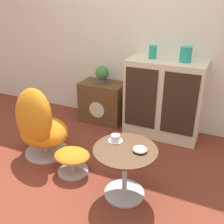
% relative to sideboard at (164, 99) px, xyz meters
% --- Properties ---
extents(ground_plane, '(12.00, 12.00, 0.00)m').
position_rel_sideboard_xyz_m(ground_plane, '(-0.39, -1.24, -0.48)').
color(ground_plane, brown).
extents(wall_back, '(6.40, 0.06, 2.60)m').
position_rel_sideboard_xyz_m(wall_back, '(-0.39, 0.26, 0.82)').
color(wall_back, silver).
rests_on(wall_back, ground_plane).
extents(sideboard, '(0.91, 0.45, 0.97)m').
position_rel_sideboard_xyz_m(sideboard, '(0.00, 0.00, 0.00)').
color(sideboard, beige).
rests_on(sideboard, ground_plane).
extents(tv_console, '(0.60, 0.38, 0.56)m').
position_rel_sideboard_xyz_m(tv_console, '(-0.86, 0.04, -0.20)').
color(tv_console, brown).
rests_on(tv_console, ground_plane).
extents(egg_chair, '(0.73, 0.70, 0.82)m').
position_rel_sideboard_xyz_m(egg_chair, '(-1.10, -1.03, -0.11)').
color(egg_chair, '#B7B7BC').
rests_on(egg_chair, ground_plane).
extents(ottoman, '(0.37, 0.32, 0.24)m').
position_rel_sideboard_xyz_m(ottoman, '(-0.62, -1.16, -0.32)').
color(ottoman, '#B7B7BC').
rests_on(ottoman, ground_plane).
extents(coffee_table, '(0.55, 0.55, 0.49)m').
position_rel_sideboard_xyz_m(coffee_table, '(-0.01, -1.24, -0.17)').
color(coffee_table, '#B7B7BC').
rests_on(coffee_table, ground_plane).
extents(vase_leftmost, '(0.09, 0.09, 0.15)m').
position_rel_sideboard_xyz_m(vase_leftmost, '(-0.18, 0.00, 0.56)').
color(vase_leftmost, teal).
rests_on(vase_leftmost, sideboard).
extents(vase_inner_left, '(0.13, 0.13, 0.17)m').
position_rel_sideboard_xyz_m(vase_inner_left, '(0.20, 0.00, 0.57)').
color(vase_inner_left, teal).
rests_on(vase_inner_left, sideboard).
extents(potted_plant, '(0.18, 0.18, 0.23)m').
position_rel_sideboard_xyz_m(potted_plant, '(-0.86, 0.04, 0.20)').
color(potted_plant, '#4C4C51').
rests_on(potted_plant, tv_console).
extents(teacup, '(0.13, 0.13, 0.06)m').
position_rel_sideboard_xyz_m(teacup, '(-0.14, -1.16, 0.03)').
color(teacup, white).
rests_on(teacup, coffee_table).
extents(bowl, '(0.12, 0.12, 0.04)m').
position_rel_sideboard_xyz_m(bowl, '(0.11, -1.22, 0.02)').
color(bowl, beige).
rests_on(bowl, coffee_table).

